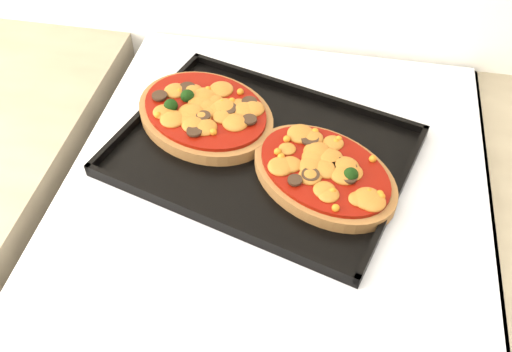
% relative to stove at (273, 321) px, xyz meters
% --- Properties ---
extents(stove, '(0.60, 0.60, 0.91)m').
position_rel_stove_xyz_m(stove, '(0.00, 0.00, 0.00)').
color(stove, silver).
rests_on(stove, floor).
extents(baking_tray, '(0.47, 0.40, 0.02)m').
position_rel_stove_xyz_m(baking_tray, '(-0.03, 0.02, 0.47)').
color(baking_tray, black).
rests_on(baking_tray, stove).
extents(pizza_left, '(0.28, 0.26, 0.03)m').
position_rel_stove_xyz_m(pizza_left, '(-0.13, 0.06, 0.48)').
color(pizza_left, '#A26B38').
rests_on(pizza_left, baking_tray).
extents(pizza_right, '(0.27, 0.25, 0.03)m').
position_rel_stove_xyz_m(pizza_right, '(0.06, -0.02, 0.48)').
color(pizza_right, '#A26B38').
rests_on(pizza_right, baking_tray).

